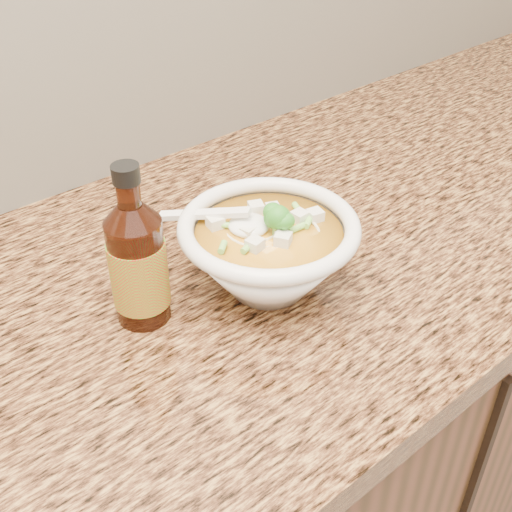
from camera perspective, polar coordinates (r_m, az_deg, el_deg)
soup_bowl at (r=0.78m, az=1.13°, el=0.29°), size 0.22×0.23×0.12m
hot_sauce_bottle at (r=0.73m, az=-10.45°, el=-0.72°), size 0.09×0.09×0.20m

